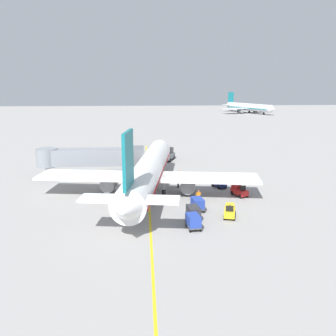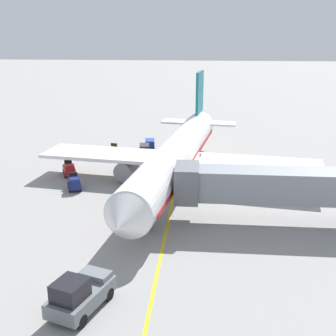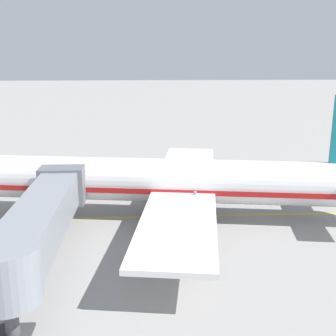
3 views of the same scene
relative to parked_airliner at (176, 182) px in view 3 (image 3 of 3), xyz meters
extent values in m
plane|color=gray|center=(0.02, 0.54, -3.19)|extent=(400.00, 400.00, 0.00)
cube|color=gold|center=(0.02, 0.54, -3.18)|extent=(0.24, 80.00, 0.01)
cylinder|color=white|center=(0.04, 0.27, 0.10)|extent=(8.19, 32.20, 3.70)
cube|color=red|center=(0.04, 0.27, -0.36)|extent=(7.87, 29.67, 0.44)
cube|color=white|center=(-0.10, -0.72, -0.55)|extent=(30.43, 9.39, 0.36)
cylinder|color=gray|center=(-5.43, 0.85, -1.80)|extent=(2.43, 3.45, 2.00)
cylinder|color=gray|center=(5.45, -0.71, -1.80)|extent=(2.43, 3.45, 2.00)
cylinder|color=black|center=(1.62, 11.36, -2.64)|extent=(0.60, 1.15, 1.10)
cylinder|color=gray|center=(1.62, 11.36, -1.09)|extent=(0.24, 0.24, 2.00)
cylinder|color=black|center=(-2.52, -1.38, -2.64)|extent=(0.60, 1.15, 1.10)
cylinder|color=gray|center=(-2.52, -1.38, -1.09)|extent=(0.24, 0.24, 2.00)
cylinder|color=black|center=(2.03, -2.04, -2.64)|extent=(0.60, 1.15, 1.10)
cylinder|color=gray|center=(2.03, -2.04, -1.09)|extent=(0.24, 0.24, 2.00)
cube|color=gray|center=(-8.34, 9.27, 0.30)|extent=(15.18, 2.80, 2.60)
cube|color=slate|center=(-1.55, 9.27, 0.30)|extent=(2.00, 3.50, 2.99)
cylinder|color=gray|center=(-15.93, 9.27, 0.30)|extent=(3.36, 3.36, 2.86)
cylinder|color=#4C4C51|center=(-15.93, 9.27, -2.09)|extent=(0.70, 0.70, 2.19)
cube|color=#38383A|center=(-15.93, 9.27, -3.11)|extent=(1.80, 1.80, 0.16)
cube|color=#B21E1E|center=(12.36, -1.98, -2.56)|extent=(2.10, 2.77, 0.70)
cube|color=#B21E1E|center=(12.08, -1.35, -1.99)|extent=(1.35, 1.37, 0.44)
cube|color=black|center=(12.63, -2.61, -1.89)|extent=(0.83, 0.48, 0.64)
cylinder|color=black|center=(12.31, -1.87, -1.91)|extent=(0.18, 0.27, 0.54)
cylinder|color=black|center=(11.51, -1.39, -2.91)|extent=(0.41, 0.59, 0.56)
cylinder|color=black|center=(12.50, -0.96, -2.91)|extent=(0.41, 0.59, 0.56)
cylinder|color=black|center=(12.21, -3.00, -2.91)|extent=(0.41, 0.59, 0.56)
cylinder|color=black|center=(13.20, -2.57, -2.91)|extent=(0.41, 0.59, 0.56)
cube|color=navy|center=(10.44, 2.48, -2.56)|extent=(2.03, 2.77, 0.70)
cube|color=navy|center=(10.18, 3.12, -1.99)|extent=(1.33, 1.35, 0.44)
cube|color=black|center=(10.69, 1.84, -1.89)|extent=(0.84, 0.46, 0.64)
cylinder|color=black|center=(10.39, 2.60, -1.91)|extent=(0.17, 0.27, 0.54)
cylinder|color=black|center=(9.61, 3.10, -2.91)|extent=(0.39, 0.59, 0.56)
cylinder|color=black|center=(10.62, 3.49, -2.91)|extent=(0.39, 0.59, 0.56)
cylinder|color=black|center=(10.25, 1.47, -2.91)|extent=(0.39, 0.59, 0.56)
cylinder|color=black|center=(11.26, 1.87, -2.91)|extent=(0.39, 0.59, 0.56)
cube|color=gold|center=(9.15, -10.05, -2.56)|extent=(1.81, 2.73, 0.70)
cube|color=gold|center=(9.33, -9.38, -1.99)|extent=(1.26, 1.28, 0.44)
cube|color=black|center=(8.97, -10.71, -1.89)|extent=(0.85, 0.37, 0.64)
cylinder|color=black|center=(9.18, -9.93, -1.91)|extent=(0.15, 0.28, 0.54)
cylinder|color=black|center=(8.85, -9.06, -2.91)|extent=(0.34, 0.59, 0.56)
cylinder|color=black|center=(9.90, -9.34, -2.91)|extent=(0.34, 0.59, 0.56)
cylinder|color=black|center=(8.40, -10.75, -2.91)|extent=(0.34, 0.59, 0.56)
cylinder|color=black|center=(9.44, -11.03, -2.91)|extent=(0.34, 0.59, 0.56)
cube|color=#4C4C51|center=(5.79, -7.55, -2.77)|extent=(1.58, 2.35, 0.12)
cube|color=#233D9E|center=(5.79, -7.55, -2.16)|extent=(1.50, 2.24, 1.10)
cylinder|color=#4C4C51|center=(5.60, -6.11, -2.78)|extent=(0.16, 0.70, 0.07)
cylinder|color=black|center=(5.14, -6.81, -3.01)|extent=(0.17, 0.37, 0.36)
cylinder|color=black|center=(6.23, -6.66, -3.01)|extent=(0.17, 0.37, 0.36)
cylinder|color=black|center=(5.36, -8.44, -3.01)|extent=(0.17, 0.37, 0.36)
cylinder|color=black|center=(6.45, -8.29, -3.01)|extent=(0.17, 0.37, 0.36)
cube|color=#4C4C51|center=(4.89, -10.51, -2.77)|extent=(1.58, 2.35, 0.12)
cube|color=#2D2D33|center=(4.89, -10.51, -2.16)|extent=(1.50, 2.24, 1.10)
cylinder|color=#4C4C51|center=(4.70, -9.07, -2.78)|extent=(0.16, 0.70, 0.07)
cylinder|color=black|center=(4.23, -9.77, -3.01)|extent=(0.17, 0.37, 0.36)
cylinder|color=black|center=(5.33, -9.62, -3.01)|extent=(0.17, 0.37, 0.36)
cylinder|color=black|center=(4.45, -11.40, -3.01)|extent=(0.17, 0.37, 0.36)
cylinder|color=black|center=(5.55, -11.26, -3.01)|extent=(0.17, 0.37, 0.36)
cube|color=#4C4C51|center=(4.53, -13.21, -2.77)|extent=(1.58, 2.35, 0.12)
cube|color=#233D9E|center=(4.53, -13.21, -2.16)|extent=(1.50, 2.24, 1.10)
cylinder|color=#4C4C51|center=(4.33, -11.77, -2.78)|extent=(0.16, 0.70, 0.07)
cylinder|color=black|center=(3.87, -12.46, -3.01)|extent=(0.17, 0.37, 0.36)
cylinder|color=black|center=(4.96, -12.32, -3.01)|extent=(0.17, 0.37, 0.36)
cylinder|color=black|center=(4.09, -14.10, -3.01)|extent=(0.17, 0.37, 0.36)
cylinder|color=black|center=(5.18, -13.95, -3.01)|extent=(0.17, 0.37, 0.36)
cylinder|color=#232328|center=(6.22, -4.65, -2.76)|extent=(0.15, 0.15, 0.85)
cylinder|color=#232328|center=(6.42, -4.61, -2.76)|extent=(0.15, 0.15, 0.85)
cube|color=orange|center=(6.32, -4.63, -2.04)|extent=(0.42, 0.31, 0.60)
cylinder|color=orange|center=(6.08, -4.68, -2.09)|extent=(0.24, 0.13, 0.57)
cylinder|color=orange|center=(6.57, -4.58, -2.09)|extent=(0.24, 0.13, 0.57)
sphere|color=#997051|center=(6.32, -4.63, -1.61)|extent=(0.22, 0.22, 0.22)
cube|color=red|center=(6.32, -4.63, -1.59)|extent=(0.27, 0.13, 0.10)
cylinder|color=#232328|center=(4.97, 6.87, -2.76)|extent=(0.15, 0.15, 0.85)
cylinder|color=#232328|center=(5.11, 7.02, -2.76)|extent=(0.15, 0.15, 0.85)
cube|color=orange|center=(5.04, 6.95, -2.04)|extent=(0.43, 0.44, 0.60)
cylinder|color=orange|center=(4.87, 6.76, -2.09)|extent=(0.22, 0.22, 0.57)
cylinder|color=orange|center=(5.21, 7.13, -2.09)|extent=(0.22, 0.22, 0.57)
sphere|color=beige|center=(5.04, 6.95, -1.61)|extent=(0.22, 0.22, 0.22)
cube|color=red|center=(5.04, 6.95, -1.59)|extent=(0.24, 0.25, 0.10)
cylinder|color=#232328|center=(4.36, 2.64, -2.76)|extent=(0.15, 0.15, 0.85)
cylinder|color=#232328|center=(4.45, 2.82, -2.76)|extent=(0.15, 0.15, 0.85)
cube|color=orange|center=(4.41, 2.73, -2.04)|extent=(0.39, 0.45, 0.60)
cylinder|color=orange|center=(4.29, 2.51, -2.09)|extent=(0.19, 0.24, 0.57)
cylinder|color=orange|center=(4.53, 2.95, -2.09)|extent=(0.19, 0.24, 0.57)
sphere|color=beige|center=(4.41, 2.73, -1.61)|extent=(0.22, 0.22, 0.22)
cube|color=red|center=(4.41, 2.73, -1.59)|extent=(0.20, 0.27, 0.10)
camera|label=1|loc=(-0.57, -49.97, 11.96)|focal=39.94mm
camera|label=2|loc=(-3.02, 44.36, 12.66)|focal=46.93mm
camera|label=3|loc=(-34.90, 2.49, 10.54)|focal=45.81mm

